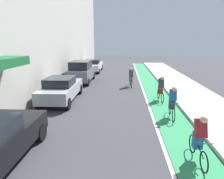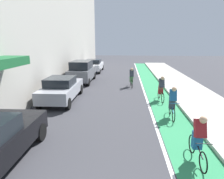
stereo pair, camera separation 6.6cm
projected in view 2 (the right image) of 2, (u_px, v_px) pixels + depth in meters
The scene contains 12 objects.
ground_plane at pixel (112, 92), 14.51m from camera, with size 77.51×77.51×0.00m, color #38383D.
bike_lane_paint at pixel (153, 87), 16.20m from camera, with size 1.60×35.23×0.00m, color #2D8451.
lane_divider_stripe at pixel (142, 87), 16.27m from camera, with size 0.12×35.23×0.00m, color white.
sidewalk_right at pixel (183, 86), 16.01m from camera, with size 3.25×35.23×0.14m, color #A8A59E.
building_facade_left at pixel (40, 1), 15.24m from camera, with size 4.15×35.23×13.49m.
parked_sedan_silver at pixel (62, 89), 12.27m from camera, with size 1.97×4.50×1.53m.
parked_suv_gray at pixel (82, 71), 17.82m from camera, with size 1.94×4.37×1.98m.
parked_sedan_white at pixel (94, 65), 24.14m from camera, with size 2.03×4.53×1.53m.
cyclist_lead at pixel (199, 138), 5.96m from camera, with size 0.48×1.67×1.59m.
cyclist_mid at pixel (173, 101), 9.46m from camera, with size 0.48×1.73×1.62m.
cyclist_trailing at pixel (161, 88), 12.27m from camera, with size 0.48×1.70×1.60m.
cyclist_far at pixel (131, 77), 16.05m from camera, with size 0.48×1.68×1.60m.
Camera 2 is at (1.04, -0.38, 3.69)m, focal length 31.15 mm.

